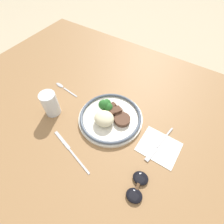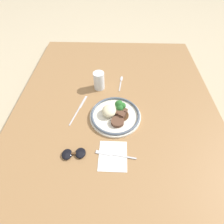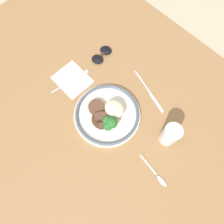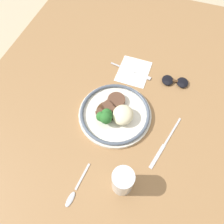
% 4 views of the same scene
% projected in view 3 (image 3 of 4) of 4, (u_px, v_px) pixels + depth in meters
% --- Properties ---
extents(ground_plane, '(8.00, 8.00, 0.00)m').
position_uv_depth(ground_plane, '(107.00, 118.00, 0.91)').
color(ground_plane, tan).
extents(dining_table, '(1.58, 1.12, 0.03)m').
position_uv_depth(dining_table, '(107.00, 117.00, 0.90)').
color(dining_table, olive).
rests_on(dining_table, ground).
extents(napkin, '(0.15, 0.13, 0.00)m').
position_uv_depth(napkin, '(72.00, 79.00, 0.94)').
color(napkin, white).
rests_on(napkin, dining_table).
extents(plate, '(0.27, 0.27, 0.07)m').
position_uv_depth(plate, '(107.00, 115.00, 0.86)').
color(plate, silver).
rests_on(plate, dining_table).
extents(juice_glass, '(0.06, 0.06, 0.11)m').
position_uv_depth(juice_glass, '(170.00, 135.00, 0.80)').
color(juice_glass, '#F4AD19').
rests_on(juice_glass, dining_table).
extents(fork, '(0.04, 0.18, 0.00)m').
position_uv_depth(fork, '(74.00, 79.00, 0.93)').
color(fork, '#B7B7BC').
rests_on(fork, napkin).
extents(knife, '(0.22, 0.07, 0.00)m').
position_uv_depth(knife, '(149.00, 92.00, 0.91)').
color(knife, '#B7B7BC').
rests_on(knife, dining_table).
extents(spoon, '(0.15, 0.03, 0.01)m').
position_uv_depth(spoon, '(158.00, 177.00, 0.80)').
color(spoon, '#B7B7BC').
rests_on(spoon, dining_table).
extents(sunglasses, '(0.07, 0.11, 0.02)m').
position_uv_depth(sunglasses, '(102.00, 55.00, 0.97)').
color(sunglasses, black).
rests_on(sunglasses, dining_table).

